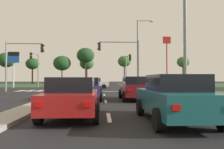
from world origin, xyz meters
TOP-DOWN VIEW (x-y plane):
  - ground_plane at (0.00, 30.00)m, footprint 200.00×200.00m
  - grass_verge_far_right at (25.50, 54.50)m, footprint 35.00×35.00m
  - median_island_near at (0.00, 11.00)m, footprint 1.20×22.00m
  - median_island_far at (0.00, 55.00)m, footprint 1.20×36.00m
  - lane_dash_near at (3.50, 5.41)m, footprint 0.14×2.00m
  - lane_dash_second at (3.50, 11.41)m, footprint 0.14×2.00m
  - lane_dash_third at (3.50, 17.41)m, footprint 0.14×2.00m
  - edge_line_right at (6.85, 12.00)m, footprint 0.14×24.00m
  - stop_bar_near at (3.80, 23.00)m, footprint 6.40×0.50m
  - crosswalk_bar_near at (-6.40, 24.80)m, footprint 0.70×2.80m
  - crosswalk_bar_second at (-5.25, 24.80)m, footprint 0.70×2.80m
  - crosswalk_bar_third at (-4.10, 24.80)m, footprint 0.70×2.80m
  - crosswalk_bar_fourth at (-2.95, 24.80)m, footprint 0.70×2.80m
  - crosswalk_bar_fifth at (-1.80, 24.80)m, footprint 0.70×2.80m
  - crosswalk_bar_sixth at (-0.65, 24.80)m, footprint 0.70×2.80m
  - car_maroon_near at (5.52, 12.25)m, footprint 2.01×4.31m
  - car_silver_second at (2.23, 20.27)m, footprint 2.05×4.54m
  - car_white_fourth at (2.30, 31.75)m, footprint 4.18×2.08m
  - car_blue_fifth at (2.24, 12.71)m, footprint 2.05×4.27m
  - car_teal_sixth at (5.62, 4.42)m, footprint 2.00×4.41m
  - car_red_seventh at (2.16, 5.52)m, footprint 1.97×4.31m
  - traffic_signal_far_right at (7.60, 34.42)m, footprint 0.32×5.81m
  - traffic_signal_far_left at (-7.60, 35.05)m, footprint 0.32×4.42m
  - traffic_signal_near_left at (-6.05, 23.40)m, footprint 4.39×0.32m
  - traffic_signal_near_right at (5.88, 23.40)m, footprint 4.92×0.32m
  - street_lamp_near at (8.28, 9.96)m, footprint 2.41×0.46m
  - street_lamp_second at (8.27, 27.01)m, footprint 2.26×0.37m
  - pedestrian_at_median at (-0.17, 43.12)m, footprint 0.34×0.34m
  - fastfood_pole_sign at (18.68, 49.60)m, footprint 1.80×0.40m
  - fuel_price_totem at (-11.42, 35.69)m, footprint 1.80×0.24m
  - treeline_near at (-25.45, 66.98)m, footprint 5.24×5.24m
  - treeline_second at (-17.35, 65.99)m, footprint 3.98×3.98m
  - treeline_third at (-8.04, 62.91)m, footprint 5.01×5.01m
  - treeline_fourth at (-1.25, 67.98)m, footprint 4.40×4.40m
  - treeline_fifth at (-1.33, 63.38)m, footprint 5.12×5.12m
  - treeline_sixth at (10.52, 67.84)m, footprint 4.10×4.10m
  - treeline_seventh at (29.00, 67.03)m, footprint 3.88×3.88m

SIDE VIEW (x-z plane):
  - ground_plane at x=0.00m, z-range 0.00..0.00m
  - grass_verge_far_right at x=25.50m, z-range 0.00..0.01m
  - lane_dash_near at x=3.50m, z-range 0.00..0.01m
  - lane_dash_second at x=3.50m, z-range 0.00..0.01m
  - lane_dash_third at x=3.50m, z-range 0.00..0.01m
  - edge_line_right at x=6.85m, z-range 0.00..0.01m
  - stop_bar_near at x=3.80m, z-range 0.00..0.01m
  - crosswalk_bar_near at x=-6.40m, z-range 0.00..0.01m
  - crosswalk_bar_second at x=-5.25m, z-range 0.00..0.01m
  - crosswalk_bar_third at x=-4.10m, z-range 0.00..0.01m
  - crosswalk_bar_fourth at x=-2.95m, z-range 0.00..0.01m
  - crosswalk_bar_fifth at x=-1.80m, z-range 0.00..0.01m
  - crosswalk_bar_sixth at x=-0.65m, z-range 0.00..0.01m
  - median_island_near at x=0.00m, z-range 0.00..0.14m
  - median_island_far at x=0.00m, z-range 0.00..0.14m
  - car_red_seventh at x=2.16m, z-range 0.02..1.48m
  - car_blue_fifth at x=2.24m, z-range 0.02..1.53m
  - car_teal_sixth at x=5.62m, z-range 0.02..1.56m
  - car_silver_second at x=2.23m, z-range 0.02..1.57m
  - car_white_fourth at x=2.30m, z-range 0.02..1.57m
  - car_maroon_near at x=5.52m, z-range 0.02..1.58m
  - pedestrian_at_median at x=-0.17m, z-range 0.33..2.13m
  - traffic_signal_far_right at x=7.60m, z-range 1.10..6.55m
  - traffic_signal_near_left at x=-6.05m, z-range 1.06..6.79m
  - traffic_signal_far_left at x=-7.60m, z-range 1.07..6.87m
  - traffic_signal_near_right at x=5.88m, z-range 1.13..7.12m
  - fuel_price_totem at x=-11.42m, z-range 1.38..7.36m
  - street_lamp_second at x=8.27m, z-range 0.53..9.84m
  - street_lamp_near at x=8.28m, z-range 0.55..10.33m
  - treeline_second at x=-17.35m, z-range 2.11..9.82m
  - treeline_third at x=-8.04m, z-range 1.92..10.06m
  - treeline_fourth at x=-1.25m, z-range 2.17..10.38m
  - treeline_seventh at x=29.00m, z-range 2.50..10.97m
  - treeline_sixth at x=10.52m, z-range 2.58..11.34m
  - treeline_near at x=-25.45m, z-range 2.45..11.90m
  - fastfood_pole_sign at x=18.68m, z-range 2.63..14.06m
  - treeline_fifth at x=-1.33m, z-range 3.07..13.62m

